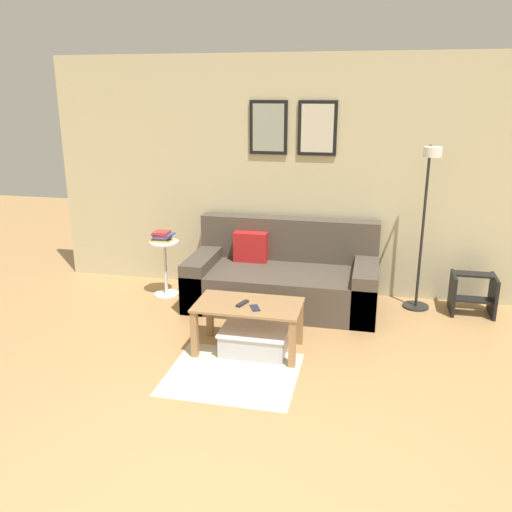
# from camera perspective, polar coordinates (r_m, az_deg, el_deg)

# --- Properties ---
(wall_back) EXTENTS (5.60, 0.09, 2.55)m
(wall_back) POSITION_cam_1_polar(r_m,az_deg,el_deg) (5.92, 4.68, 8.31)
(wall_back) COLOR #C6BC93
(wall_back) RESTS_ON ground_plane
(area_rug) EXTENTS (1.04, 0.91, 0.01)m
(area_rug) POSITION_cam_1_polar(r_m,az_deg,el_deg) (4.45, -2.49, -12.26)
(area_rug) COLOR beige
(area_rug) RESTS_ON ground_plane
(couch) EXTENTS (1.94, 0.96, 0.86)m
(couch) POSITION_cam_1_polar(r_m,az_deg,el_deg) (5.71, 2.85, -2.36)
(couch) COLOR #4C4238
(couch) RESTS_ON ground_plane
(coffee_table) EXTENTS (0.91, 0.52, 0.43)m
(coffee_table) POSITION_cam_1_polar(r_m,az_deg,el_deg) (4.67, -0.80, -6.04)
(coffee_table) COLOR #997047
(coffee_table) RESTS_ON ground_plane
(storage_bin) EXTENTS (0.58, 0.45, 0.21)m
(storage_bin) POSITION_cam_1_polar(r_m,az_deg,el_deg) (4.75, -0.11, -8.79)
(storage_bin) COLOR #B2B2B7
(storage_bin) RESTS_ON ground_plane
(floor_lamp) EXTENTS (0.27, 0.49, 1.68)m
(floor_lamp) POSITION_cam_1_polar(r_m,az_deg,el_deg) (5.52, 17.40, 4.19)
(floor_lamp) COLOR black
(floor_lamp) RESTS_ON ground_plane
(side_table) EXTENTS (0.32, 0.32, 0.61)m
(side_table) POSITION_cam_1_polar(r_m,az_deg,el_deg) (6.00, -9.55, -0.77)
(side_table) COLOR white
(side_table) RESTS_ON ground_plane
(book_stack) EXTENTS (0.26, 0.19, 0.11)m
(book_stack) POSITION_cam_1_polar(r_m,az_deg,el_deg) (5.92, -9.85, 2.06)
(book_stack) COLOR #D8C666
(book_stack) RESTS_ON side_table
(remote_control) EXTENTS (0.09, 0.15, 0.02)m
(remote_control) POSITION_cam_1_polar(r_m,az_deg,el_deg) (4.62, -1.44, -5.02)
(remote_control) COLOR #232328
(remote_control) RESTS_ON coffee_table
(cell_phone) EXTENTS (0.12, 0.15, 0.01)m
(cell_phone) POSITION_cam_1_polar(r_m,az_deg,el_deg) (4.55, -0.11, -5.49)
(cell_phone) COLOR #1E2338
(cell_phone) RESTS_ON coffee_table
(step_stool) EXTENTS (0.42, 0.36, 0.40)m
(step_stool) POSITION_cam_1_polar(r_m,az_deg,el_deg) (5.90, 21.85, -3.61)
(step_stool) COLOR black
(step_stool) RESTS_ON ground_plane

